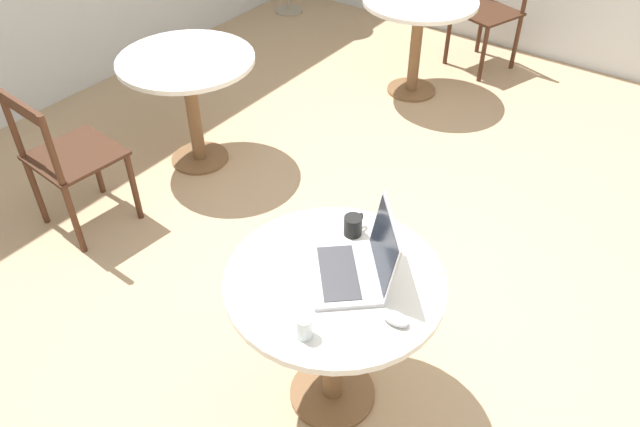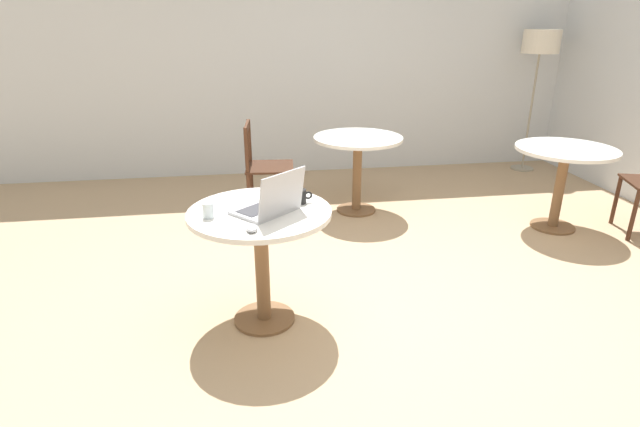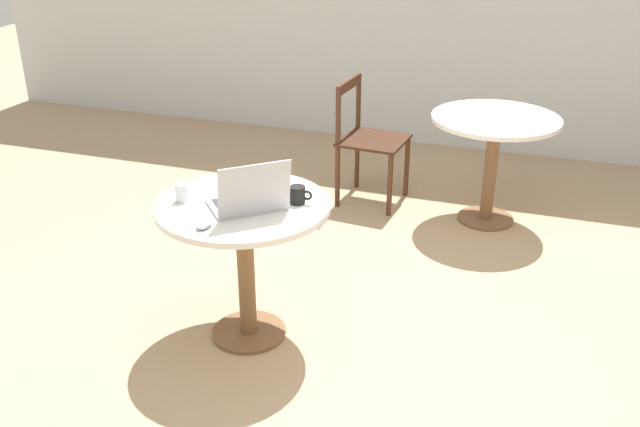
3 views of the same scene
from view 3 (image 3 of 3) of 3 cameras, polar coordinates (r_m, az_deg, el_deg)
The scene contains 8 objects.
ground_plane at distance 3.61m, azimuth 4.67°, elevation -11.19°, with size 16.00×16.00×0.00m, color tan.
cafe_table_near at distance 3.47m, azimuth -6.10°, elevation -1.42°, with size 0.84×0.84×0.74m.
cafe_table_far at distance 4.86m, azimuth 13.73°, elevation 5.84°, with size 0.84×0.84×0.74m.
chair_far_left at distance 5.11m, azimuth 3.87°, elevation 5.85°, with size 0.48×0.48×0.88m.
laptop at distance 3.31m, azimuth -5.72°, elevation 1.17°, with size 0.45×0.44×0.27m.
mouse at distance 3.18m, azimuth -9.25°, elevation -0.84°, with size 0.06×0.10×0.03m.
mug at distance 3.37m, azimuth -1.77°, elevation 1.50°, with size 0.11×0.07×0.09m.
drinking_glass at distance 3.45m, azimuth -11.02°, elevation 1.65°, with size 0.06×0.06×0.09m.
Camera 3 is at (0.66, -2.84, 2.13)m, focal length 40.00 mm.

